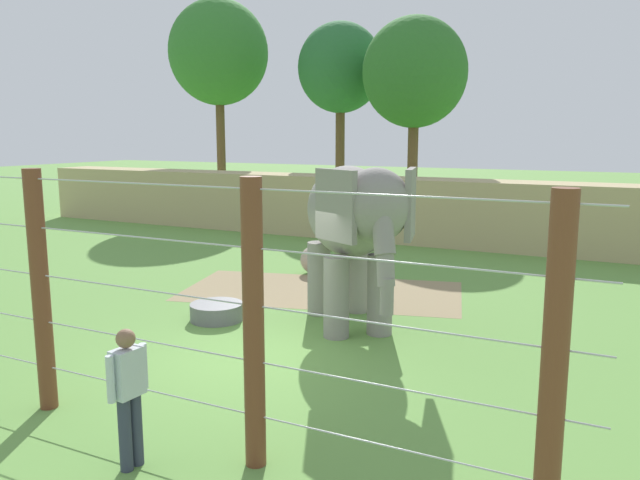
% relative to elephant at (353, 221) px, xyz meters
% --- Properties ---
extents(ground_plane, '(120.00, 120.00, 0.00)m').
position_rel_elephant_xyz_m(ground_plane, '(-0.86, -2.30, -2.17)').
color(ground_plane, '#609342').
extents(dirt_patch, '(7.33, 4.88, 0.01)m').
position_rel_elephant_xyz_m(dirt_patch, '(-1.85, 2.38, -2.16)').
color(dirt_patch, '#937F5B').
rests_on(dirt_patch, ground).
extents(embankment_wall, '(36.00, 1.80, 2.26)m').
position_rel_elephant_xyz_m(embankment_wall, '(-0.86, 10.26, -1.04)').
color(embankment_wall, tan).
rests_on(embankment_wall, ground).
extents(elephant, '(3.47, 3.85, 3.27)m').
position_rel_elephant_xyz_m(elephant, '(0.00, 0.00, 0.00)').
color(elephant, gray).
rests_on(elephant, ground).
extents(enrichment_ball, '(0.77, 0.77, 0.77)m').
position_rel_elephant_xyz_m(enrichment_ball, '(-2.93, 4.07, -1.78)').
color(enrichment_ball, tan).
rests_on(enrichment_ball, ground).
extents(cable_fence, '(11.32, 0.24, 3.38)m').
position_rel_elephant_xyz_m(cable_fence, '(-0.75, -5.27, -0.47)').
color(cable_fence, brown).
rests_on(cable_fence, ground).
extents(zookeeper, '(0.25, 0.59, 1.67)m').
position_rel_elephant_xyz_m(zookeeper, '(-0.16, -5.97, -1.24)').
color(zookeeper, '#33384C').
rests_on(zookeeper, ground).
extents(water_tub, '(1.10, 1.10, 0.35)m').
position_rel_elephant_xyz_m(water_tub, '(-2.74, -0.74, -1.98)').
color(water_tub, slate).
rests_on(water_tub, ground).
extents(tree_far_left, '(4.02, 4.02, 8.99)m').
position_rel_elephant_xyz_m(tree_far_left, '(-7.94, 16.60, 4.65)').
color(tree_far_left, brown).
rests_on(tree_far_left, ground).
extents(tree_left_of_centre, '(4.37, 4.37, 8.64)m').
position_rel_elephant_xyz_m(tree_left_of_centre, '(-3.71, 14.83, 4.13)').
color(tree_left_of_centre, brown).
rests_on(tree_left_of_centre, ground).
extents(tree_behind_wall, '(4.93, 4.93, 10.39)m').
position_rel_elephant_xyz_m(tree_behind_wall, '(-14.15, 15.57, 5.59)').
color(tree_behind_wall, brown).
rests_on(tree_behind_wall, ground).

